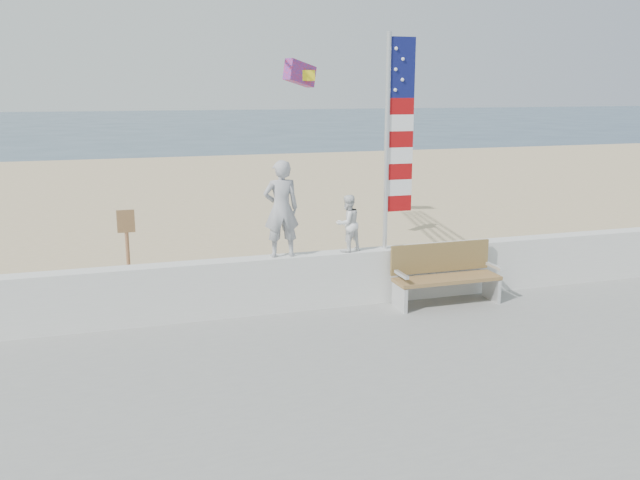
{
  "coord_description": "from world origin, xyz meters",
  "views": [
    {
      "loc": [
        -2.95,
        -8.21,
        3.71
      ],
      "look_at": [
        0.2,
        1.8,
        1.35
      ],
      "focal_mm": 38.0,
      "sensor_mm": 36.0,
      "label": 1
    }
  ],
  "objects_px": {
    "child": "(348,223)",
    "adult": "(281,209)",
    "bench": "(445,274)",
    "flag": "(394,133)"
  },
  "relations": [
    {
      "from": "bench",
      "to": "flag",
      "type": "relative_size",
      "value": 0.51
    },
    {
      "from": "child",
      "to": "bench",
      "type": "distance_m",
      "value": 1.84
    },
    {
      "from": "bench",
      "to": "flag",
      "type": "bearing_deg",
      "value": 149.6
    },
    {
      "from": "adult",
      "to": "bench",
      "type": "xyz_separation_m",
      "value": [
        2.68,
        -0.45,
        -1.16
      ]
    },
    {
      "from": "adult",
      "to": "child",
      "type": "height_order",
      "value": "adult"
    },
    {
      "from": "flag",
      "to": "adult",
      "type": "bearing_deg",
      "value": 179.99
    },
    {
      "from": "adult",
      "to": "child",
      "type": "distance_m",
      "value": 1.16
    },
    {
      "from": "adult",
      "to": "bench",
      "type": "bearing_deg",
      "value": 172.34
    },
    {
      "from": "adult",
      "to": "flag",
      "type": "bearing_deg",
      "value": -178.05
    },
    {
      "from": "child",
      "to": "adult",
      "type": "bearing_deg",
      "value": -20.79
    }
  ]
}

